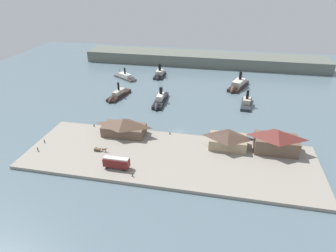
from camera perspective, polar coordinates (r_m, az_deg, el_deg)
The scene contains 20 objects.
ground_plane at distance 130.21m, azimuth 2.12°, elevation -1.07°, with size 320.00×320.00×0.00m, color slate.
quay_promenade at distance 111.42m, azimuth 0.19°, elevation -6.18°, with size 110.00×36.00×1.20m, color gray.
seawall_edge at distance 126.86m, azimuth 1.85°, elevation -1.65°, with size 110.00×0.80×1.00m, color slate.
ferry_shed_central_terminal at distance 125.08m, azimuth -8.65°, elevation -0.09°, with size 18.22×9.33×7.46m.
ferry_shed_east_terminal at distance 117.69m, azimuth 11.63°, elevation -2.62°, with size 14.66×9.95×6.29m.
ferry_shed_customs_shed at distance 119.51m, azimuth 20.45°, elevation -2.71°, with size 16.47×10.02×8.86m.
street_tram at distance 105.04m, azimuth -10.06°, elevation -6.97°, with size 9.30×2.96×4.33m.
horse_cart at distance 116.55m, azimuth -13.10°, elevation -4.42°, with size 5.50×1.32×1.87m.
pedestrian_walking_west at distance 129.48m, azimuth -23.04°, elevation -2.72°, with size 0.38×0.38×1.55m.
pedestrian_near_cart at distance 101.37m, azimuth -7.01°, elevation -9.40°, with size 0.41×0.41×1.66m.
pedestrian_walking_east at distance 124.52m, azimuth -24.13°, elevation -4.17°, with size 0.43×0.43×1.75m.
mooring_post_center_west at distance 135.72m, azimuth -14.27°, elevation 0.08°, with size 0.44×0.44×0.90m, color black.
mooring_post_east at distance 125.25m, azimuth 0.37°, elevation -1.45°, with size 0.44×0.44×0.90m, color black.
ferry_outer_harbor at distance 157.03m, azimuth -1.66°, elevation 4.82°, with size 5.62×23.58×9.47m.
ferry_departing_north at distance 162.48m, azimuth 15.12°, elevation 4.62°, with size 6.51×18.71×10.06m.
ferry_near_quay at distance 198.96m, azimuth -1.75°, elevation 9.88°, with size 6.90×17.39×10.93m.
ferry_approaching_west at distance 183.15m, azimuth 13.34°, elevation 7.61°, with size 13.78×23.90×11.62m.
ferry_moored_east at distance 197.04m, azimuth -7.99°, elevation 9.36°, with size 19.03×14.75×9.04m.
ferry_mid_harbor at distance 167.07m, azimuth -9.95°, elevation 5.82°, with size 8.78×21.21×9.99m.
far_headland at distance 230.87m, azimuth 6.91°, elevation 12.89°, with size 180.00×24.00×8.00m, color #60665B.
Camera 1 is at (18.32, -112.44, 63.04)m, focal length 31.17 mm.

